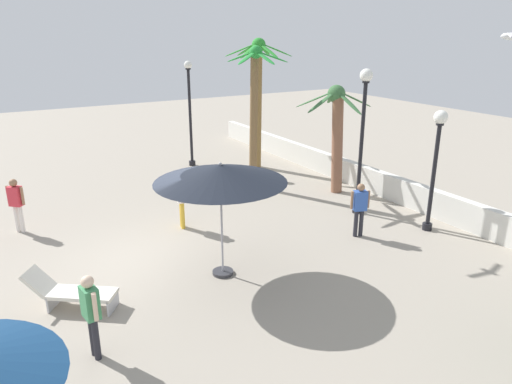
% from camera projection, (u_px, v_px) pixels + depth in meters
% --- Properties ---
extents(ground_plane, '(56.00, 56.00, 0.00)m').
position_uv_depth(ground_plane, '(150.00, 264.00, 11.94)').
color(ground_plane, '#9E9384').
extents(boundary_wall, '(25.20, 0.30, 0.87)m').
position_uv_depth(boundary_wall, '(403.00, 192.00, 16.02)').
color(boundary_wall, silver).
rests_on(boundary_wall, ground_plane).
extents(patio_umbrella_2, '(3.05, 3.05, 2.79)m').
position_uv_depth(patio_umbrella_2, '(220.00, 174.00, 10.68)').
color(patio_umbrella_2, '#333338').
rests_on(patio_umbrella_2, ground_plane).
extents(palm_tree_0, '(2.18, 2.16, 5.12)m').
position_uv_depth(palm_tree_0, '(254.00, 103.00, 16.79)').
color(palm_tree_0, brown).
rests_on(palm_tree_0, ground_plane).
extents(palm_tree_2, '(2.81, 2.63, 5.33)m').
position_uv_depth(palm_tree_2, '(258.00, 90.00, 19.41)').
color(palm_tree_2, brown).
rests_on(palm_tree_2, ground_plane).
extents(palm_tree_3, '(2.75, 2.85, 3.82)m').
position_uv_depth(palm_tree_3, '(337.00, 126.00, 16.72)').
color(palm_tree_3, brown).
rests_on(palm_tree_3, ground_plane).
extents(lamp_post_0, '(0.33, 0.33, 4.43)m').
position_uv_depth(lamp_post_0, '(190.00, 108.00, 19.96)').
color(lamp_post_0, black).
rests_on(lamp_post_0, ground_plane).
extents(lamp_post_1, '(0.39, 0.39, 3.53)m').
position_uv_depth(lamp_post_1, '(436.00, 155.00, 13.32)').
color(lamp_post_1, black).
rests_on(lamp_post_1, ground_plane).
extents(lamp_post_2, '(0.39, 0.39, 4.53)m').
position_uv_depth(lamp_post_2, '(363.00, 124.00, 14.45)').
color(lamp_post_2, black).
rests_on(lamp_post_2, ground_plane).
extents(lounge_chair_0, '(1.56, 1.85, 0.84)m').
position_uv_depth(lounge_chair_0, '(71.00, 291.00, 9.97)').
color(lounge_chair_0, '#B7B7BC').
rests_on(lounge_chair_0, ground_plane).
extents(guest_0, '(0.55, 0.31, 1.63)m').
position_uv_depth(guest_0, '(181.00, 196.00, 13.88)').
color(guest_0, gold).
rests_on(guest_0, ground_plane).
extents(guest_1, '(0.55, 0.29, 1.63)m').
position_uv_depth(guest_1, '(91.00, 309.00, 8.25)').
color(guest_1, '#26262D').
rests_on(guest_1, ground_plane).
extents(guest_2, '(0.42, 0.43, 1.61)m').
position_uv_depth(guest_2, '(16.00, 200.00, 13.59)').
color(guest_2, silver).
rests_on(guest_2, ground_plane).
extents(guest_3, '(0.35, 0.53, 1.57)m').
position_uv_depth(guest_3, '(360.00, 205.00, 13.30)').
color(guest_3, '#26262D').
rests_on(guest_3, ground_plane).
extents(seagull_1, '(0.94, 1.13, 0.14)m').
position_uv_depth(seagull_1, '(512.00, 36.00, 7.82)').
color(seagull_1, white).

